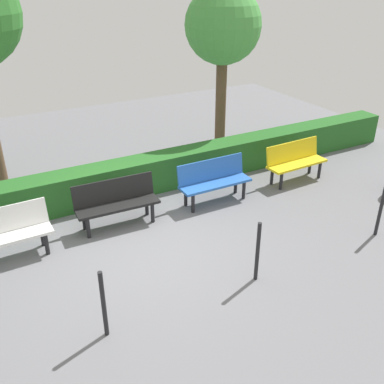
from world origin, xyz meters
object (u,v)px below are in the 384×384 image
object	(u,v)px
bench_yellow	(295,160)
bench_white	(1,233)
tree_near	(223,27)
bench_blue	(214,179)
bench_black	(116,201)

from	to	relation	value
bench_yellow	bench_white	distance (m)	6.10
tree_near	bench_white	bearing A→B (deg)	24.26
bench_blue	bench_black	distance (m)	2.02
bench_blue	bench_white	xyz separation A→B (m)	(4.01, 0.09, 0.00)
bench_yellow	tree_near	size ratio (longest dim) A/B	0.36
bench_white	tree_near	bearing A→B (deg)	-157.07
bench_white	tree_near	xyz separation A→B (m)	(-5.70, -2.57, 2.51)
bench_white	bench_yellow	bearing A→B (deg)	179.35
bench_blue	bench_white	size ratio (longest dim) A/B	0.96
bench_blue	bench_yellow	bearing A→B (deg)	179.67
bench_blue	bench_black	xyz separation A→B (m)	(2.02, -0.06, 0.00)
bench_yellow	tree_near	bearing A→B (deg)	-83.11
bench_black	bench_white	size ratio (longest dim) A/B	0.98
tree_near	bench_black	bearing A→B (deg)	33.08
bench_yellow	tree_near	distance (m)	3.57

